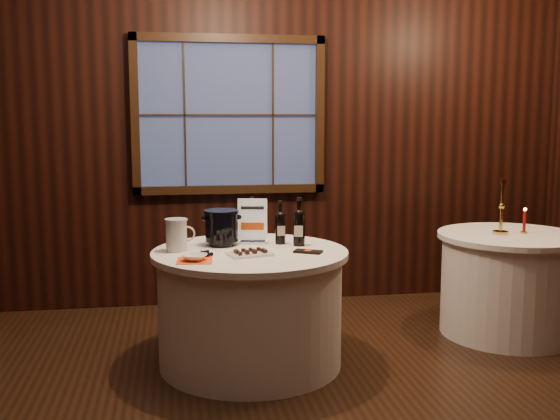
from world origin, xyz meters
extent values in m
cube|color=black|center=(0.00, 2.50, 1.50)|extent=(6.00, 0.02, 3.00)
cube|color=navy|center=(0.00, 2.47, 1.65)|extent=(1.50, 0.01, 1.20)
cylinder|color=white|center=(0.00, 1.00, 0.36)|extent=(1.20, 1.20, 0.73)
cylinder|color=white|center=(0.00, 1.00, 0.75)|extent=(1.28, 1.28, 0.04)
cylinder|color=white|center=(2.00, 1.30, 0.36)|extent=(1.00, 1.00, 0.73)
cylinder|color=white|center=(2.00, 1.30, 0.75)|extent=(1.08, 1.08, 0.04)
cube|color=silver|center=(0.05, 1.23, 0.78)|extent=(0.18, 0.13, 0.02)
cube|color=silver|center=(0.05, 1.23, 0.94)|extent=(0.02, 0.02, 0.31)
cube|color=white|center=(0.05, 1.22, 0.94)|extent=(0.20, 0.05, 0.28)
cylinder|color=black|center=(0.23, 1.19, 0.87)|extent=(0.07, 0.07, 0.19)
sphere|color=black|center=(0.23, 1.19, 0.96)|extent=(0.07, 0.07, 0.07)
cylinder|color=black|center=(0.23, 1.19, 1.01)|extent=(0.03, 0.03, 0.09)
cylinder|color=black|center=(0.23, 1.19, 1.06)|extent=(0.03, 0.03, 0.02)
cube|color=beige|center=(0.23, 1.15, 0.87)|extent=(0.05, 0.00, 0.07)
cylinder|color=black|center=(0.35, 1.11, 0.88)|extent=(0.08, 0.08, 0.21)
sphere|color=black|center=(0.35, 1.11, 0.98)|extent=(0.08, 0.08, 0.08)
cylinder|color=black|center=(0.35, 1.11, 1.04)|extent=(0.03, 0.03, 0.10)
cylinder|color=black|center=(0.35, 1.11, 1.09)|extent=(0.03, 0.03, 0.02)
cube|color=beige|center=(0.35, 1.07, 0.88)|extent=(0.06, 0.02, 0.07)
cylinder|color=black|center=(-0.17, 1.20, 0.79)|extent=(0.17, 0.17, 0.03)
cylinder|color=black|center=(-0.17, 1.20, 0.90)|extent=(0.22, 0.22, 0.19)
cylinder|color=black|center=(-0.17, 1.20, 1.00)|extent=(0.24, 0.24, 0.02)
cube|color=white|center=(-0.02, 0.85, 0.78)|extent=(0.30, 0.24, 0.02)
cube|color=black|center=(0.36, 0.86, 0.78)|extent=(0.20, 0.16, 0.01)
cylinder|color=#3A2815|center=(-0.36, 0.84, 0.79)|extent=(0.06, 0.03, 0.03)
cylinder|color=silver|center=(-0.47, 1.06, 0.87)|extent=(0.14, 0.14, 0.20)
cylinder|color=silver|center=(-0.47, 1.06, 0.98)|extent=(0.15, 0.15, 0.01)
torus|color=silver|center=(-0.40, 1.06, 0.88)|extent=(0.10, 0.02, 0.10)
cube|color=#FC5015|center=(-0.37, 0.74, 0.77)|extent=(0.23, 0.23, 0.00)
imported|color=white|center=(-0.37, 0.74, 0.79)|extent=(0.19, 0.19, 0.04)
cylinder|color=gold|center=(1.91, 1.30, 0.78)|extent=(0.12, 0.12, 0.02)
cylinder|color=gold|center=(1.91, 1.30, 0.97)|extent=(0.03, 0.03, 0.36)
cylinder|color=gold|center=(1.91, 1.30, 1.17)|extent=(0.06, 0.06, 0.03)
cylinder|color=gold|center=(2.10, 1.30, 0.78)|extent=(0.05, 0.05, 0.01)
cylinder|color=#990C0B|center=(2.10, 1.30, 0.86)|extent=(0.02, 0.02, 0.16)
sphere|color=#FFB23F|center=(2.10, 1.30, 0.95)|extent=(0.02, 0.02, 0.02)
camera|label=1|loc=(-0.48, -3.16, 1.62)|focal=42.00mm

